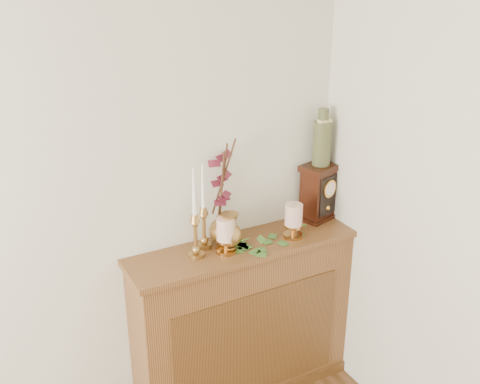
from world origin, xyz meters
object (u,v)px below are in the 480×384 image
bud_vase (230,232)px  mantel_clock (319,192)px  candlestick_left (195,229)px  ginger_jar (222,195)px  ceramic_vase (322,140)px  candlestick_center (204,221)px

bud_vase → mantel_clock: size_ratio=0.63×
bud_vase → mantel_clock: 0.62m
candlestick_left → ginger_jar: size_ratio=0.82×
bud_vase → mantel_clock: (0.61, 0.10, 0.06)m
candlestick_left → ceramic_vase: (0.79, 0.08, 0.30)m
ginger_jar → ceramic_vase: bearing=-1.7°
mantel_clock → candlestick_left: bearing=169.6°
ginger_jar → ceramic_vase: ceramic_vase is taller
candlestick_left → candlestick_center: 0.11m
bud_vase → ginger_jar: size_ratio=0.35×
ginger_jar → ceramic_vase: (0.60, -0.02, 0.20)m
candlestick_left → bud_vase: candlestick_left is taller
candlestick_left → mantel_clock: 0.79m
mantel_clock → ceramic_vase: (-0.00, 0.00, 0.30)m
ceramic_vase → candlestick_center: bearing=-179.1°
candlestick_left → bud_vase: 0.19m
bud_vase → mantel_clock: mantel_clock is taller
ginger_jar → candlestick_left: bearing=-152.4°
candlestick_left → bud_vase: (0.18, -0.02, -0.05)m
bud_vase → ceramic_vase: bearing=9.4°
ginger_jar → mantel_clock: ginger_jar is taller
candlestick_center → ceramic_vase: bearing=0.9°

